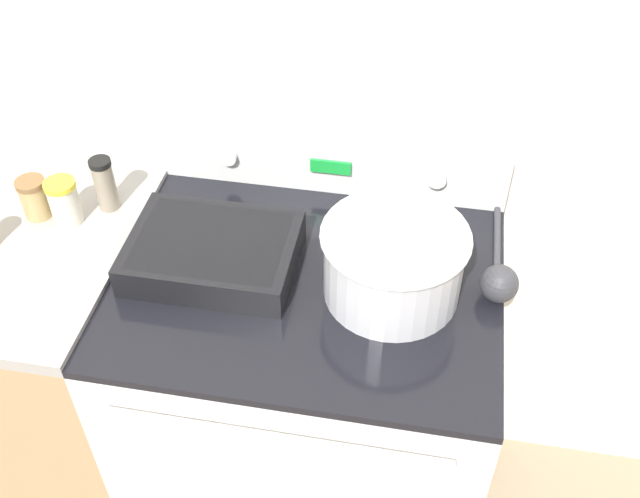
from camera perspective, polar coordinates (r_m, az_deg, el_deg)
name	(u,v)px	position (r m, az deg, el deg)	size (l,w,h in m)	color
kitchen_wall	(339,52)	(1.60, 1.47, 14.76)	(8.00, 0.05, 2.50)	silver
stove_range	(311,411)	(1.87, -0.71, -12.27)	(0.77, 0.66, 0.95)	silver
control_panel	(333,161)	(1.67, 0.99, 6.72)	(0.77, 0.07, 0.14)	silver
side_counter	(73,374)	(2.02, -18.29, -9.04)	(0.46, 0.63, 0.96)	tan
mixing_bowl	(394,260)	(1.41, 5.63, -0.82)	(0.28, 0.28, 0.15)	silver
casserole_dish	(213,251)	(1.51, -8.18, -0.14)	(0.33, 0.25, 0.07)	black
ladle	(499,280)	(1.48, 13.48, -2.28)	(0.07, 0.30, 0.07)	#333338
spice_jar_black_cap	(105,184)	(1.66, -16.07, 4.79)	(0.05, 0.05, 0.12)	gray
spice_jar_yellow_cap	(64,201)	(1.66, -18.91, 3.45)	(0.07, 0.07, 0.10)	beige
spice_jar_brown_cap	(35,198)	(1.70, -20.92, 3.67)	(0.06, 0.06, 0.09)	tan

